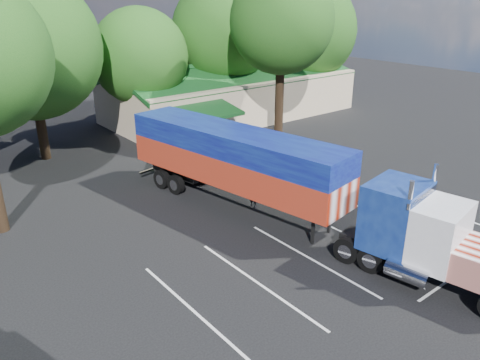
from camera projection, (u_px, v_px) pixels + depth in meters
ground at (231, 214)px, 26.18m from camera, size 120.00×120.00×0.00m
event_hall at (231, 94)px, 46.21m from camera, size 24.20×14.12×5.55m
tree_row_c at (28, 47)px, 32.00m from camera, size 10.00×10.00×13.05m
tree_row_d at (140, 57)px, 38.70m from camera, size 8.00×8.00×10.60m
tree_row_e at (223, 32)px, 43.73m from camera, size 9.60×9.60×12.90m
tree_row_f at (306, 31)px, 48.77m from camera, size 10.40×10.40×13.00m
tree_near_right at (282, 22)px, 35.47m from camera, size 8.00×8.00×13.50m
semi_truck at (275, 174)px, 24.52m from camera, size 6.50×22.82×4.75m
woman at (253, 195)px, 26.83m from camera, size 0.50×0.63×1.51m
bicycle at (246, 160)px, 33.08m from camera, size 1.52×1.97×1.00m
silver_sedan at (195, 139)px, 36.83m from camera, size 4.83×1.95×1.56m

